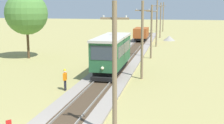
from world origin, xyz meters
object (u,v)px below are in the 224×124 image
object	(u,v)px
tree_right_near	(26,13)
utility_pole_near_tram	(142,40)
utility_pole_distant	(160,20)
track_worker	(65,79)
gravel_pile	(169,38)
utility_pole_far	(157,23)
utility_pole_mid	(151,31)
utility_pole_foreground	(115,71)
freight_car	(141,34)
utility_pole_horizon	(163,17)
red_tram	(112,53)

from	to	relation	value
tree_right_near	utility_pole_near_tram	bearing A→B (deg)	-27.41
utility_pole_distant	track_worker	world-z (taller)	utility_pole_distant
gravel_pile	tree_right_near	world-z (taller)	tree_right_near
utility_pole_far	tree_right_near	size ratio (longest dim) A/B	0.90
utility_pole_far	gravel_pile	size ratio (longest dim) A/B	3.28
utility_pole_mid	utility_pole_foreground	bearing A→B (deg)	-90.00
freight_car	utility_pole_mid	world-z (taller)	utility_pole_mid
utility_pole_foreground	utility_pole_mid	bearing A→B (deg)	90.00
utility_pole_foreground	utility_pole_horizon	size ratio (longest dim) A/B	0.94
red_tram	tree_right_near	world-z (taller)	tree_right_near
utility_pole_mid	utility_pole_far	xyz separation A→B (m)	(0.00, 11.54, 0.37)
utility_pole_far	utility_pole_mid	bearing A→B (deg)	-90.00
utility_pole_near_tram	track_worker	world-z (taller)	utility_pole_near_tram
utility_pole_foreground	utility_pole_mid	distance (m)	24.03
utility_pole_foreground	track_worker	bearing A→B (deg)	125.47
utility_pole_foreground	utility_pole_distant	distance (m)	48.99
utility_pole_distant	gravel_pile	distance (m)	5.87
utility_pole_near_tram	track_worker	bearing A→B (deg)	-139.02
utility_pole_foreground	freight_car	bearing A→B (deg)	94.38
utility_pole_mid	track_worker	bearing A→B (deg)	-109.47
utility_pole_near_tram	utility_pole_far	distance (m)	22.67
utility_pole_near_tram	tree_right_near	distance (m)	17.67
utility_pole_horizon	gravel_pile	world-z (taller)	utility_pole_horizon
freight_car	track_worker	bearing A→B (deg)	-94.37
utility_pole_foreground	utility_pole_horizon	distance (m)	64.15
utility_pole_distant	utility_pole_horizon	distance (m)	15.17
gravel_pile	red_tram	bearing A→B (deg)	-99.65
utility_pole_mid	utility_pole_horizon	size ratio (longest dim) A/B	0.91
track_worker	utility_pole_mid	bearing A→B (deg)	-113.66
utility_pole_far	utility_pole_horizon	size ratio (longest dim) A/B	1.01
utility_pole_far	tree_right_near	bearing A→B (deg)	-136.88
utility_pole_foreground	utility_pole_horizon	world-z (taller)	utility_pole_horizon
utility_pole_foreground	utility_pole_mid	size ratio (longest dim) A/B	1.03
track_worker	utility_pole_distant	bearing A→B (deg)	-102.07
utility_pole_foreground	utility_pole_distant	bearing A→B (deg)	90.00
utility_pole_distant	freight_car	bearing A→B (deg)	-111.71
red_tram	tree_right_near	distance (m)	14.51
utility_pole_far	utility_pole_distant	size ratio (longest dim) A/B	1.04
gravel_pile	utility_pole_foreground	bearing A→B (deg)	-92.54
utility_pole_near_tram	tree_right_near	xyz separation A→B (m)	(-15.58, 8.08, 2.06)
gravel_pile	utility_pole_distant	bearing A→B (deg)	113.92
freight_car	utility_pole_far	distance (m)	6.77
utility_pole_near_tram	utility_pole_far	bearing A→B (deg)	90.00
utility_pole_distant	track_worker	bearing A→B (deg)	-97.88
utility_pole_foreground	gravel_pile	bearing A→B (deg)	87.46
red_tram	tree_right_near	bearing A→B (deg)	152.22
red_tram	utility_pole_near_tram	world-z (taller)	utility_pole_near_tram
utility_pole_horizon	freight_car	bearing A→B (deg)	-97.77
red_tram	track_worker	xyz separation A→B (m)	(-2.53, -6.46, -1.21)
freight_car	track_worker	distance (m)	33.22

